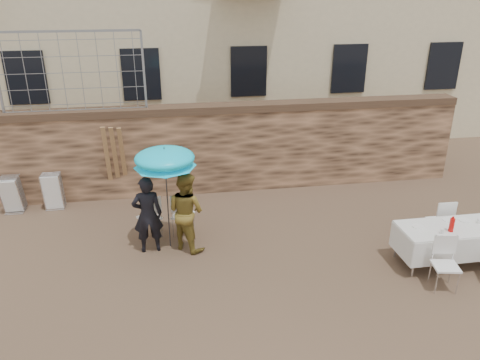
{
  "coord_description": "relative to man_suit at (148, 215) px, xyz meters",
  "views": [
    {
      "loc": [
        -0.96,
        -6.15,
        4.96
      ],
      "look_at": [
        0.4,
        2.2,
        1.4
      ],
      "focal_mm": 35.0,
      "sensor_mm": 36.0,
      "label": 1
    }
  ],
  "objects": [
    {
      "name": "ground",
      "position": [
        1.43,
        -2.18,
        -0.8
      ],
      "size": [
        80.0,
        80.0,
        0.0
      ],
      "primitive_type": "plane",
      "color": "brown",
      "rests_on": "ground"
    },
    {
      "name": "stone_wall",
      "position": [
        1.43,
        2.82,
        0.3
      ],
      "size": [
        13.0,
        0.5,
        2.2
      ],
      "primitive_type": "cube",
      "color": "brown",
      "rests_on": "ground"
    },
    {
      "name": "chain_link_fence",
      "position": [
        -1.57,
        2.82,
        2.3
      ],
      "size": [
        3.2,
        0.06,
        1.8
      ],
      "primitive_type": null,
      "color": "gray",
      "rests_on": "stone_wall"
    },
    {
      "name": "man_suit",
      "position": [
        0.0,
        0.0,
        0.0
      ],
      "size": [
        0.61,
        0.43,
        1.59
      ],
      "primitive_type": "imported",
      "rotation": [
        0.0,
        0.0,
        3.23
      ],
      "color": "black",
      "rests_on": "ground"
    },
    {
      "name": "woman_dress",
      "position": [
        0.75,
        0.0,
        0.02
      ],
      "size": [
        1.0,
        1.0,
        1.63
      ],
      "primitive_type": "imported",
      "rotation": [
        0.0,
        0.0,
        2.36
      ],
      "color": "#A48532",
      "rests_on": "ground"
    },
    {
      "name": "umbrella",
      "position": [
        0.4,
        0.1,
        1.05
      ],
      "size": [
        1.2,
        1.2,
        1.96
      ],
      "color": "#3F3F44",
      "rests_on": "ground"
    },
    {
      "name": "couple_chair_left",
      "position": [
        0.0,
        0.55,
        -0.32
      ],
      "size": [
        0.65,
        0.65,
        0.96
      ],
      "primitive_type": null,
      "rotation": [
        0.0,
        0.0,
        3.62
      ],
      "color": "white",
      "rests_on": "ground"
    },
    {
      "name": "couple_chair_right",
      "position": [
        0.7,
        0.55,
        -0.32
      ],
      "size": [
        0.61,
        0.61,
        0.96
      ],
      "primitive_type": null,
      "rotation": [
        0.0,
        0.0,
        2.81
      ],
      "color": "white",
      "rests_on": "ground"
    },
    {
      "name": "banquet_table",
      "position": [
        5.69,
        -1.37,
        -0.07
      ],
      "size": [
        2.1,
        0.85,
        0.78
      ],
      "color": "silver",
      "rests_on": "ground"
    },
    {
      "name": "soda_bottle",
      "position": [
        5.49,
        -1.52,
        0.11
      ],
      "size": [
        0.09,
        0.09,
        0.26
      ],
      "primitive_type": "cylinder",
      "color": "red",
      "rests_on": "banquet_table"
    },
    {
      "name": "table_chair_front_left",
      "position": [
        5.09,
        -2.12,
        -0.32
      ],
      "size": [
        0.56,
        0.56,
        0.96
      ],
      "primitive_type": null,
      "rotation": [
        0.0,
        0.0,
        -0.2
      ],
      "color": "white",
      "rests_on": "ground"
    },
    {
      "name": "table_chair_back",
      "position": [
        5.89,
        -0.57,
        -0.32
      ],
      "size": [
        0.49,
        0.49,
        0.96
      ],
      "primitive_type": null,
      "rotation": [
        0.0,
        0.0,
        3.12
      ],
      "color": "white",
      "rests_on": "ground"
    },
    {
      "name": "chair_stack_left",
      "position": [
        -3.16,
        2.4,
        -0.34
      ],
      "size": [
        0.46,
        0.47,
        0.92
      ],
      "primitive_type": null,
      "color": "white",
      "rests_on": "ground"
    },
    {
      "name": "chair_stack_right",
      "position": [
        -2.26,
        2.4,
        -0.34
      ],
      "size": [
        0.46,
        0.4,
        0.92
      ],
      "primitive_type": null,
      "color": "white",
      "rests_on": "ground"
    },
    {
      "name": "wood_planks",
      "position": [
        -0.66,
        2.47,
        0.2
      ],
      "size": [
        0.7,
        0.2,
        2.0
      ],
      "primitive_type": null,
      "color": "#A37749",
      "rests_on": "ground"
    }
  ]
}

